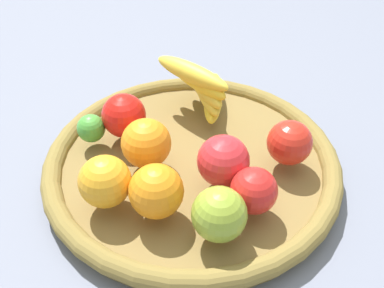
{
  "coord_description": "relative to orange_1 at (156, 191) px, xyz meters",
  "views": [
    {
      "loc": [
        0.15,
        0.51,
        0.52
      ],
      "look_at": [
        0.0,
        0.0,
        0.06
      ],
      "focal_mm": 41.5,
      "sensor_mm": 36.0,
      "label": 1
    }
  ],
  "objects": [
    {
      "name": "apple_3",
      "position": [
        -0.22,
        -0.05,
        -0.0
      ],
      "size": [
        0.09,
        0.09,
        0.07
      ],
      "primitive_type": "sphere",
      "rotation": [
        0.0,
        0.0,
        1.93
      ],
      "color": "red",
      "rests_on": "basket"
    },
    {
      "name": "lime_0",
      "position": [
        0.07,
        -0.18,
        -0.01
      ],
      "size": [
        0.05,
        0.05,
        0.05
      ],
      "primitive_type": "sphere",
      "rotation": [
        0.0,
        0.0,
        4.79
      ],
      "color": "green",
      "rests_on": "basket"
    },
    {
      "name": "orange_1",
      "position": [
        0.0,
        0.0,
        0.0
      ],
      "size": [
        0.09,
        0.09,
        0.08
      ],
      "primitive_type": "sphere",
      "rotation": [
        0.0,
        0.0,
        2.87
      ],
      "color": "orange",
      "rests_on": "basket"
    },
    {
      "name": "banana_bunch",
      "position": [
        -0.13,
        -0.22,
        0.01
      ],
      "size": [
        0.14,
        0.16,
        0.09
      ],
      "color": "yellow",
      "rests_on": "basket"
    },
    {
      "name": "apple_1",
      "position": [
        -0.07,
        0.06,
        -0.0
      ],
      "size": [
        0.09,
        0.09,
        0.07
      ],
      "primitive_type": "sphere",
      "rotation": [
        0.0,
        0.0,
        3.46
      ],
      "color": "olive",
      "rests_on": "basket"
    },
    {
      "name": "apple_2",
      "position": [
        -0.11,
        -0.03,
        0.0
      ],
      "size": [
        0.1,
        0.1,
        0.08
      ],
      "primitive_type": "sphere",
      "rotation": [
        0.0,
        0.0,
        4.41
      ],
      "color": "red",
      "rests_on": "basket"
    },
    {
      "name": "ground_plane",
      "position": [
        -0.08,
        -0.1,
        -0.08
      ],
      "size": [
        2.4,
        2.4,
        0.0
      ],
      "primitive_type": "plane",
      "color": "slate",
      "rests_on": "ground"
    },
    {
      "name": "apple_0",
      "position": [
        -0.13,
        0.03,
        -0.0
      ],
      "size": [
        0.09,
        0.09,
        0.07
      ],
      "primitive_type": "sphere",
      "rotation": [
        0.0,
        0.0,
        2.38
      ],
      "color": "red",
      "rests_on": "basket"
    },
    {
      "name": "orange_2",
      "position": [
        -0.01,
        -0.1,
        0.0
      ],
      "size": [
        0.09,
        0.09,
        0.08
      ],
      "primitive_type": "sphere",
      "rotation": [
        0.0,
        0.0,
        4.86
      ],
      "color": "orange",
      "rests_on": "basket"
    },
    {
      "name": "basket",
      "position": [
        -0.08,
        -0.1,
        -0.06
      ],
      "size": [
        0.48,
        0.48,
        0.04
      ],
      "color": "olive",
      "rests_on": "ground_plane"
    },
    {
      "name": "orange_0",
      "position": [
        0.06,
        -0.04,
        -0.0
      ],
      "size": [
        0.11,
        0.11,
        0.07
      ],
      "primitive_type": "sphere",
      "rotation": [
        0.0,
        0.0,
        0.77
      ],
      "color": "orange",
      "rests_on": "basket"
    },
    {
      "name": "apple_4",
      "position": [
        0.01,
        -0.18,
        -0.0
      ],
      "size": [
        0.08,
        0.08,
        0.07
      ],
      "primitive_type": "sphere",
      "rotation": [
        0.0,
        0.0,
        4.82
      ],
      "color": "red",
      "rests_on": "basket"
    }
  ]
}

